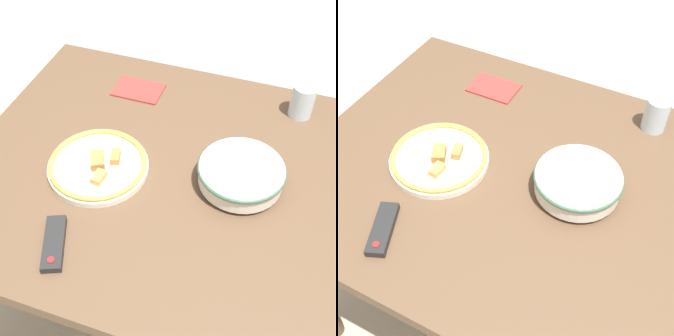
{
  "view_description": "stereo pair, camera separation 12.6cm",
  "coord_description": "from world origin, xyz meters",
  "views": [
    {
      "loc": [
        -0.27,
        0.84,
        1.69
      ],
      "look_at": [
        0.02,
        0.02,
        0.77
      ],
      "focal_mm": 50.0,
      "sensor_mm": 36.0,
      "label": 1
    },
    {
      "loc": [
        -0.38,
        0.79,
        1.69
      ],
      "look_at": [
        0.02,
        0.02,
        0.77
      ],
      "focal_mm": 50.0,
      "sensor_mm": 36.0,
      "label": 2
    }
  ],
  "objects": [
    {
      "name": "drinking_glass",
      "position": [
        -0.29,
        -0.36,
        0.79
      ],
      "size": [
        0.07,
        0.07,
        0.11
      ],
      "color": "silver",
      "rests_on": "dining_table"
    },
    {
      "name": "folded_napkin",
      "position": [
        0.23,
        -0.31,
        0.74
      ],
      "size": [
        0.16,
        0.11,
        0.01
      ],
      "color": "#B2332D",
      "rests_on": "dining_table"
    },
    {
      "name": "food_plate",
      "position": [
        0.21,
        0.06,
        0.75
      ],
      "size": [
        0.28,
        0.28,
        0.04
      ],
      "color": "silver",
      "rests_on": "dining_table"
    },
    {
      "name": "ground_plane",
      "position": [
        0.0,
        0.0,
        0.0
      ],
      "size": [
        8.0,
        8.0,
        0.0
      ],
      "primitive_type": "plane",
      "color": "#B7A88E"
    },
    {
      "name": "noodle_bowl",
      "position": [
        -0.18,
        -0.02,
        0.78
      ],
      "size": [
        0.24,
        0.24,
        0.07
      ],
      "color": "silver",
      "rests_on": "dining_table"
    },
    {
      "name": "tv_remote",
      "position": [
        0.2,
        0.33,
        0.75
      ],
      "size": [
        0.1,
        0.16,
        0.02
      ],
      "rotation": [
        0.0,
        0.0,
        0.4
      ],
      "color": "black",
      "rests_on": "dining_table"
    },
    {
      "name": "dining_table",
      "position": [
        0.0,
        0.0,
        0.65
      ],
      "size": [
        1.19,
        0.97,
        0.73
      ],
      "color": "brown",
      "rests_on": "ground_plane"
    }
  ]
}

